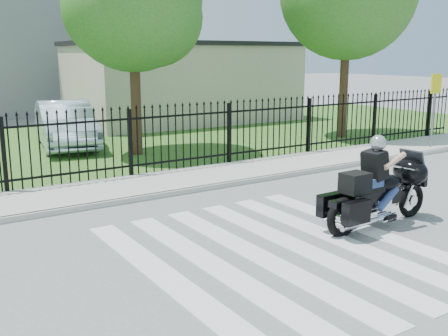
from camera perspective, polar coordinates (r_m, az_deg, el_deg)
ground at (r=8.64m, az=6.06°, el=-9.04°), size 120.00×120.00×0.00m
crosswalk at (r=8.64m, az=6.06°, el=-9.01°), size 5.00×5.50×0.01m
sidewalk at (r=12.70m, az=-8.26°, el=-1.84°), size 40.00×2.00×0.12m
curb at (r=11.83m, az=-6.22°, el=-2.84°), size 40.00×0.12×0.12m
grass_strip at (r=19.18m, az=-17.12°, el=2.37°), size 40.00×12.00×0.02m
iron_fence at (r=13.43m, az=-10.17°, el=2.54°), size 26.00×0.04×1.80m
tree_mid at (r=16.66m, az=-9.95°, el=17.39°), size 4.20×4.20×6.78m
building_low at (r=25.34m, az=-4.47°, el=9.12°), size 10.00×6.00×3.50m
building_low_roof at (r=25.31m, az=-4.54°, el=13.31°), size 10.20×6.20×0.20m
motorcycle_rider at (r=10.01m, az=16.33°, el=-2.18°), size 2.66×0.83×1.76m
parked_car at (r=18.58m, az=-16.86°, el=4.56°), size 2.40×4.96×1.57m
traffic_sign at (r=18.45m, az=21.99°, el=7.36°), size 0.52×0.08×2.40m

